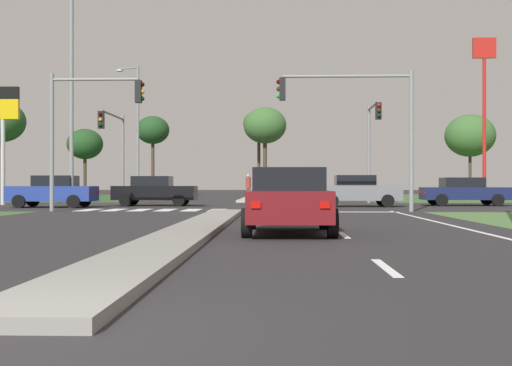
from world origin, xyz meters
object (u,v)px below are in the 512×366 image
(traffic_signal_far_right, at_px, (372,135))
(treeline_third, at_px, (153,131))
(street_lamp_second, at_px, (75,89))
(treeline_fifth, at_px, (265,126))
(pedestrian_at_median, at_px, (248,184))
(treeline_sixth, at_px, (470,136))
(treeline_fourth, at_px, (259,125))
(fuel_price_totem, at_px, (3,118))
(car_grey_second, at_px, (357,191))
(fastfood_pole_sign, at_px, (484,82))
(treeline_second, at_px, (85,144))
(car_maroon_fourth, at_px, (289,200))
(car_navy_third, at_px, (464,191))
(car_blue_near, at_px, (53,191))
(traffic_signal_near_left, at_px, (85,118))
(car_black_fifth, at_px, (155,191))
(traffic_signal_near_right, at_px, (362,113))
(traffic_signal_far_left, at_px, (115,139))
(treeline_near, at_px, (1,122))
(street_lamp_third, at_px, (136,126))

(traffic_signal_far_right, xyz_separation_m, treeline_third, (-18.63, 30.06, 2.65))
(street_lamp_second, bearing_deg, treeline_fifth, 76.42)
(pedestrian_at_median, distance_m, treeline_sixth, 36.10)
(street_lamp_second, relative_size, treeline_fourth, 1.17)
(treeline_fifth, bearing_deg, fuel_price_totem, -114.23)
(car_grey_second, bearing_deg, fastfood_pole_sign, 147.13)
(treeline_second, bearing_deg, treeline_third, -16.69)
(fuel_price_totem, relative_size, treeline_third, 0.79)
(treeline_third, bearing_deg, traffic_signal_far_right, -58.21)
(car_maroon_fourth, xyz_separation_m, street_lamp_second, (-10.13, 16.74, 4.99))
(car_navy_third, height_order, car_maroon_fourth, car_maroon_fourth)
(car_blue_near, height_order, fuel_price_totem, fuel_price_totem)
(traffic_signal_near_left, bearing_deg, car_maroon_fourth, -56.14)
(fuel_price_totem, height_order, treeline_fifth, treeline_fifth)
(traffic_signal_far_right, xyz_separation_m, street_lamp_second, (-15.47, -7.59, 1.69))
(car_blue_near, relative_size, car_black_fifth, 0.95)
(treeline_fourth, bearing_deg, traffic_signal_near_right, -82.66)
(car_navy_third, distance_m, treeline_third, 41.19)
(traffic_signal_near_left, xyz_separation_m, traffic_signal_far_left, (-1.40, 11.14, -0.18))
(car_navy_third, bearing_deg, car_grey_second, -73.12)
(car_maroon_fourth, xyz_separation_m, treeline_near, (-29.84, 55.50, 7.03))
(car_maroon_fourth, distance_m, traffic_signal_far_left, 25.89)
(car_blue_near, distance_m, treeline_near, 43.00)
(car_blue_near, relative_size, traffic_signal_near_left, 0.72)
(treeline_second, xyz_separation_m, treeline_third, (7.83, -2.35, 1.27))
(car_black_fifth, bearing_deg, treeline_fifth, 170.68)
(traffic_signal_far_right, xyz_separation_m, treeline_fourth, (-7.58, 31.12, 3.34))
(street_lamp_third, distance_m, treeline_fifth, 21.82)
(treeline_fourth, bearing_deg, street_lamp_third, -109.58)
(traffic_signal_far_right, bearing_deg, car_black_fifth, -160.63)
(street_lamp_third, relative_size, treeline_fourth, 1.08)
(car_maroon_fourth, xyz_separation_m, street_lamp_third, (-10.43, 32.44, 4.54))
(pedestrian_at_median, bearing_deg, traffic_signal_far_right, -128.14)
(traffic_signal_near_left, bearing_deg, treeline_fifth, 80.10)
(car_maroon_fourth, distance_m, street_lamp_third, 34.37)
(car_black_fifth, height_order, treeline_fourth, treeline_fourth)
(fastfood_pole_sign, distance_m, treeline_second, 41.82)
(car_black_fifth, xyz_separation_m, treeline_fifth, (5.29, 32.24, 6.22))
(traffic_signal_far_left, distance_m, treeline_fifth, 29.91)
(street_lamp_third, bearing_deg, traffic_signal_far_right, -27.20)
(car_blue_near, bearing_deg, fuel_price_totem, 46.53)
(traffic_signal_far_right, relative_size, pedestrian_at_median, 3.60)
(treeline_third, relative_size, treeline_fifth, 0.93)
(street_lamp_third, height_order, treeline_sixth, street_lamp_third)
(car_blue_near, height_order, street_lamp_third, street_lamp_third)
(car_navy_third, bearing_deg, treeline_fourth, -160.93)
(car_black_fifth, xyz_separation_m, treeline_second, (-14.29, 36.69, 4.66))
(treeline_fifth, bearing_deg, car_blue_near, -105.70)
(street_lamp_third, height_order, treeline_fourth, street_lamp_third)
(street_lamp_third, relative_size, treeline_second, 1.35)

